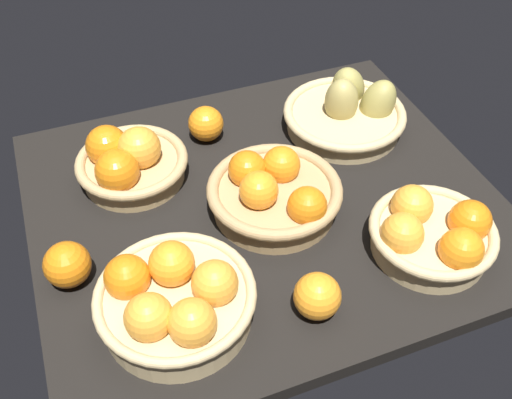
{
  "coord_description": "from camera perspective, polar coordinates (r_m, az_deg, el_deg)",
  "views": [
    {
      "loc": [
        29.01,
        71.66,
        79.51
      ],
      "look_at": [
        2.81,
        3.05,
        7.0
      ],
      "focal_mm": 41.34,
      "sensor_mm": 36.0,
      "label": 1
    }
  ],
  "objects": [
    {
      "name": "market_tray",
      "position": [
        1.1,
        0.8,
        -0.63
      ],
      "size": [
        84.0,
        72.0,
        3.0
      ],
      "primitive_type": "cube",
      "color": "black",
      "rests_on": "ground"
    },
    {
      "name": "basket_far_right",
      "position": [
        0.89,
        -7.88,
        -9.58
      ],
      "size": [
        24.24,
        24.24,
        11.59
      ],
      "color": "tan",
      "rests_on": "market_tray"
    },
    {
      "name": "basket_far_left",
      "position": [
        1.02,
        16.74,
        -3.16
      ],
      "size": [
        21.21,
        21.21,
        9.77
      ],
      "color": "tan",
      "rests_on": "market_tray"
    },
    {
      "name": "basket_near_left_pears",
      "position": [
        1.25,
        8.84,
        8.39
      ],
      "size": [
        25.33,
        25.33,
        13.07
      ],
      "color": "tan",
      "rests_on": "market_tray"
    },
    {
      "name": "loose_orange_back_gap",
      "position": [
        1.21,
        -4.87,
        7.32
      ],
      "size": [
        7.22,
        7.22,
        7.22
      ],
      "primitive_type": "sphere",
      "color": "orange",
      "rests_on": "market_tray"
    },
    {
      "name": "loose_orange_side_gap",
      "position": [
        0.91,
        5.95,
        -9.28
      ],
      "size": [
        7.37,
        7.37,
        7.37
      ],
      "primitive_type": "sphere",
      "color": "orange",
      "rests_on": "market_tray"
    },
    {
      "name": "loose_orange_front_gap",
      "position": [
        0.98,
        -17.79,
        -6.02
      ],
      "size": [
        7.57,
        7.57,
        7.57
      ],
      "primitive_type": "sphere",
      "color": "orange",
      "rests_on": "market_tray"
    },
    {
      "name": "basket_near_right",
      "position": [
        1.13,
        -12.25,
        3.57
      ],
      "size": [
        21.1,
        21.1,
        11.0
      ],
      "color": "tan",
      "rests_on": "market_tray"
    },
    {
      "name": "basket_center",
      "position": [
        1.04,
        1.77,
        0.69
      ],
      "size": [
        24.14,
        24.14,
        10.74
      ],
      "color": "tan",
      "rests_on": "market_tray"
    }
  ]
}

